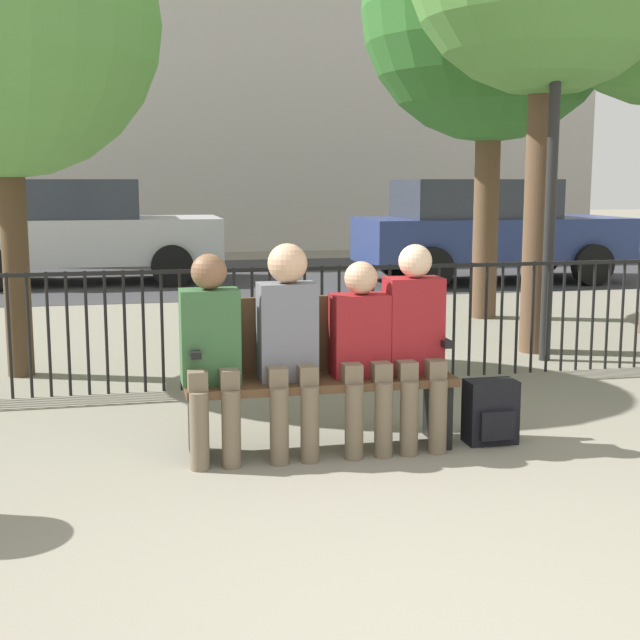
{
  "coord_description": "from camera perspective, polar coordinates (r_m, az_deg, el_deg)",
  "views": [
    {
      "loc": [
        -1.13,
        -2.87,
        1.64
      ],
      "look_at": [
        0.0,
        2.25,
        0.8
      ],
      "focal_mm": 50.0,
      "sensor_mm": 36.0,
      "label": 1
    }
  ],
  "objects": [
    {
      "name": "ground_plane",
      "position": [
        3.49,
        8.46,
        -18.99
      ],
      "size": [
        80.0,
        80.0,
        0.0
      ],
      "primitive_type": "plane",
      "color": "gray"
    },
    {
      "name": "parked_car_0",
      "position": [
        14.43,
        10.6,
        5.76
      ],
      "size": [
        4.2,
        1.94,
        1.62
      ],
      "color": "navy",
      "rests_on": "ground"
    },
    {
      "name": "seated_person_0",
      "position": [
        5.18,
        -7.0,
        -1.67
      ],
      "size": [
        0.34,
        0.39,
        1.21
      ],
      "color": "brown",
      "rests_on": "ground"
    },
    {
      "name": "tree_2",
      "position": [
        7.82,
        -19.64,
        17.57
      ],
      "size": [
        2.49,
        2.49,
        4.12
      ],
      "color": "#4C3823",
      "rests_on": "ground"
    },
    {
      "name": "seated_person_2",
      "position": [
        5.34,
        2.7,
        -1.66
      ],
      "size": [
        0.34,
        0.39,
        1.15
      ],
      "color": "brown",
      "rests_on": "ground"
    },
    {
      "name": "parked_car_1",
      "position": [
        14.52,
        -15.2,
        5.62
      ],
      "size": [
        4.2,
        1.94,
        1.62
      ],
      "color": "#B7B7BC",
      "rests_on": "ground"
    },
    {
      "name": "tree_0",
      "position": [
        10.79,
        10.95,
        18.85
      ],
      "size": [
        2.95,
        2.95,
        5.0
      ],
      "color": "brown",
      "rests_on": "ground"
    },
    {
      "name": "backpack",
      "position": [
        5.67,
        10.88,
        -5.82
      ],
      "size": [
        0.31,
        0.23,
        0.4
      ],
      "color": "black",
      "rests_on": "ground"
    },
    {
      "name": "seated_person_1",
      "position": [
        5.23,
        -2.02,
        -1.06
      ],
      "size": [
        0.34,
        0.39,
        1.26
      ],
      "color": "brown",
      "rests_on": "ground"
    },
    {
      "name": "park_bench",
      "position": [
        5.44,
        -0.18,
        -3.1
      ],
      "size": [
        1.62,
        0.45,
        0.92
      ],
      "color": "#4C331E",
      "rests_on": "ground"
    },
    {
      "name": "lamp_post",
      "position": [
        8.23,
        14.82,
        14.12
      ],
      "size": [
        0.28,
        0.28,
        3.63
      ],
      "color": "black",
      "rests_on": "ground"
    },
    {
      "name": "street_surface",
      "position": [
        15.0,
        -8.09,
        2.73
      ],
      "size": [
        24.0,
        6.0,
        0.01
      ],
      "color": "#333335",
      "rests_on": "ground"
    },
    {
      "name": "seated_person_3",
      "position": [
        5.43,
        6.13,
        -0.99
      ],
      "size": [
        0.34,
        0.39,
        1.24
      ],
      "color": "brown",
      "rests_on": "ground"
    },
    {
      "name": "fence_railing",
      "position": [
        7.02,
        -3.19,
        0.24
      ],
      "size": [
        9.01,
        0.03,
        0.95
      ],
      "color": "black",
      "rests_on": "ground"
    }
  ]
}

